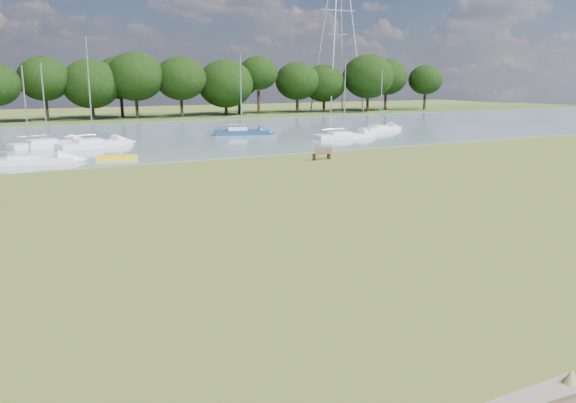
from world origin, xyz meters
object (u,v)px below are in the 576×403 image
sailboat_2 (47,142)px  sailboat_4 (343,134)px  riverbank_bench (322,154)px  sailboat_0 (241,130)px  sailboat_7 (380,128)px  kayak (117,157)px  sailboat_1 (30,158)px  pylon (339,7)px  sailboat_3 (92,142)px

sailboat_2 → sailboat_4: bearing=-29.6°
riverbank_bench → sailboat_2: 25.96m
sailboat_0 → sailboat_7: bearing=5.2°
kayak → sailboat_0: (16.11, 13.30, 0.35)m
sailboat_4 → sailboat_1: bearing=-170.6°
sailboat_0 → sailboat_4: 11.58m
kayak → sailboat_4: (24.40, 5.21, 0.25)m
kayak → pylon: 68.67m
kayak → sailboat_1: 6.21m
sailboat_4 → kayak: bearing=-167.0°
sailboat_2 → sailboat_7: bearing=-19.8°
pylon → sailboat_2: pylon is taller
riverbank_bench → sailboat_4: bearing=47.6°
pylon → sailboat_2: 65.23m
pylon → sailboat_4: bearing=-121.7°
sailboat_7 → sailboat_1: bearing=177.2°
kayak → sailboat_4: sailboat_4 is taller
kayak → sailboat_7: sailboat_7 is taller
sailboat_0 → sailboat_3: size_ratio=0.90×
riverbank_bench → sailboat_0: bearing=81.4°
pylon → sailboat_0: 48.79m
sailboat_0 → sailboat_7: size_ratio=1.22×
riverbank_bench → sailboat_0: size_ratio=0.18×
sailboat_0 → sailboat_7: (16.55, -3.42, -0.10)m
sailboat_3 → sailboat_4: size_ratio=1.21×
riverbank_bench → kayak: riverbank_bench is taller
riverbank_bench → sailboat_3: (-14.60, 16.44, 0.06)m
riverbank_bench → sailboat_0: sailboat_0 is taller
sailboat_1 → sailboat_7: 39.91m
kayak → pylon: pylon is taller
kayak → sailboat_7: size_ratio=0.43×
sailboat_1 → sailboat_2: sailboat_2 is taller
kayak → sailboat_7: (32.66, 9.88, 0.25)m
pylon → sailboat_7: (-16.10, -34.78, -18.30)m
sailboat_2 → sailboat_3: 4.19m
sailboat_1 → sailboat_3: sailboat_3 is taller
kayak → riverbank_bench: bearing=-12.0°
sailboat_1 → riverbank_bench: bearing=-13.1°
sailboat_3 → sailboat_7: (33.06, 0.81, -0.09)m
sailboat_1 → sailboat_3: bearing=64.0°
sailboat_0 → sailboat_2: (-20.20, -2.24, -0.06)m
kayak → sailboat_4: bearing=27.5°
pylon → sailboat_0: bearing=-136.1°
riverbank_bench → sailboat_2: bearing=131.4°
sailboat_1 → sailboat_0: bearing=38.0°
riverbank_bench → pylon: size_ratio=0.05×
kayak → sailboat_3: 9.08m
pylon → sailboat_4: size_ratio=3.66×
riverbank_bench → sailboat_2: (-18.29, 18.43, 0.01)m
sailboat_1 → sailboat_2: 10.59m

